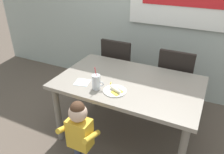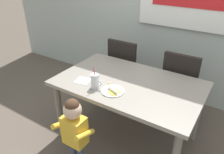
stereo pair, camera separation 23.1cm
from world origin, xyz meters
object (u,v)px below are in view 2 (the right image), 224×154
at_px(milk_cup, 95,82).
at_px(paper_napkin, 83,81).
at_px(dining_chair_left, 125,67).
at_px(peeled_banana, 113,90).
at_px(toddler_standing, 74,127).
at_px(dining_chair_right, 181,83).
at_px(dining_table, 129,89).
at_px(snack_plate, 113,91).

xyz_separation_m(milk_cup, paper_napkin, (-0.20, 0.04, -0.06)).
distance_m(dining_chair_left, peeled_banana, 1.07).
bearing_deg(milk_cup, toddler_standing, -85.77).
bearing_deg(dining_chair_right, dining_chair_left, -1.51).
height_order(dining_table, snack_plate, snack_plate).
relative_size(dining_chair_right, milk_cup, 3.83).
xyz_separation_m(dining_table, dining_chair_right, (0.38, 0.67, -0.12)).
height_order(dining_chair_right, toddler_standing, dining_chair_right).
bearing_deg(toddler_standing, milk_cup, 94.23).
relative_size(dining_chair_left, dining_chair_right, 1.00).
relative_size(dining_chair_left, toddler_standing, 1.15).
bearing_deg(dining_chair_left, peeled_banana, 112.57).
xyz_separation_m(dining_chair_left, toddler_standing, (0.22, -1.36, -0.02)).
bearing_deg(dining_chair_right, dining_table, 60.49).
height_order(milk_cup, peeled_banana, milk_cup).
bearing_deg(peeled_banana, milk_cup, -174.69).
bearing_deg(toddler_standing, dining_table, 72.92).
bearing_deg(paper_napkin, milk_cup, -11.53).
bearing_deg(milk_cup, dining_chair_right, 57.31).
bearing_deg(dining_chair_left, toddler_standing, 99.36).
height_order(dining_table, milk_cup, milk_cup).
xyz_separation_m(peeled_banana, paper_napkin, (-0.40, 0.02, -0.03)).
bearing_deg(dining_chair_left, paper_napkin, 89.89).
bearing_deg(peeled_banana, dining_chair_left, 112.57).
xyz_separation_m(dining_chair_right, snack_plate, (-0.42, -0.92, 0.22)).
bearing_deg(dining_chair_right, paper_napkin, 48.46).
bearing_deg(snack_plate, peeled_banana, -43.18).
distance_m(dining_chair_left, paper_napkin, 0.96).
bearing_deg(peeled_banana, paper_napkin, 176.92).
relative_size(toddler_standing, milk_cup, 3.34).
distance_m(dining_table, paper_napkin, 0.50).
distance_m(peeled_banana, paper_napkin, 0.40).
relative_size(dining_chair_right, peeled_banana, 5.58).
distance_m(milk_cup, snack_plate, 0.20).
bearing_deg(dining_chair_right, milk_cup, 57.31).
bearing_deg(paper_napkin, peeled_banana, -3.08).
height_order(snack_plate, paper_napkin, snack_plate).
distance_m(dining_chair_right, toddler_standing, 1.46).
relative_size(toddler_standing, paper_napkin, 5.59).
xyz_separation_m(dining_chair_left, snack_plate, (0.39, -0.95, 0.22)).
distance_m(dining_table, snack_plate, 0.28).
height_order(dining_chair_right, paper_napkin, dining_chair_right).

